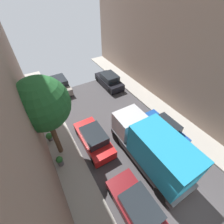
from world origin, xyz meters
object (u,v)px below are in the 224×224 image
(parked_car_right_2, at_px, (109,81))
(street_tree_2, at_px, (42,104))
(parked_car_left_3, at_px, (94,139))
(parked_car_right_1, at_px, (163,129))
(parked_car_left_2, at_px, (138,209))
(delivery_truck, at_px, (152,148))
(potted_plant_1, at_px, (49,136))
(potted_plant_3, at_px, (60,161))
(potted_plant_2, at_px, (34,93))
(parked_car_left_4, at_px, (60,84))

(parked_car_right_2, relative_size, street_tree_2, 0.66)
(parked_car_left_3, distance_m, parked_car_right_1, 5.78)
(parked_car_left_2, height_order, delivery_truck, delivery_truck)
(parked_car_right_2, xyz_separation_m, potted_plant_1, (-8.35, -4.74, -0.14))
(street_tree_2, xyz_separation_m, potted_plant_3, (-0.32, -1.11, -4.22))
(potted_plant_2, xyz_separation_m, potted_plant_3, (0.01, -9.25, -0.14))
(parked_car_left_2, xyz_separation_m, street_tree_2, (-2.54, 6.28, 4.11))
(parked_car_left_4, relative_size, parked_car_right_1, 1.00)
(parked_car_left_2, height_order, potted_plant_1, parked_car_left_2)
(potted_plant_1, bearing_deg, street_tree_2, -74.64)
(delivery_truck, relative_size, potted_plant_3, 7.71)
(parked_car_left_3, distance_m, parked_car_right_2, 8.75)
(potted_plant_2, bearing_deg, street_tree_2, -87.70)
(parked_car_right_2, bearing_deg, parked_car_left_3, -128.08)
(potted_plant_3, bearing_deg, parked_car_left_4, 73.31)
(delivery_truck, height_order, potted_plant_1, delivery_truck)
(parked_car_right_1, distance_m, potted_plant_2, 13.68)
(parked_car_right_2, height_order, street_tree_2, street_tree_2)
(parked_car_left_4, height_order, potted_plant_1, parked_car_left_4)
(potted_plant_1, relative_size, potted_plant_2, 0.71)
(street_tree_2, bearing_deg, parked_car_left_2, -67.98)
(street_tree_2, distance_m, potted_plant_2, 9.11)
(parked_car_right_1, xyz_separation_m, delivery_truck, (-2.70, -1.37, 1.07))
(potted_plant_3, bearing_deg, parked_car_right_2, 41.54)
(parked_car_left_4, bearing_deg, potted_plant_3, -106.69)
(parked_car_left_4, height_order, delivery_truck, delivery_truck)
(potted_plant_1, bearing_deg, parked_car_left_4, 67.03)
(street_tree_2, distance_m, potted_plant_3, 4.37)
(parked_car_left_4, distance_m, potted_plant_3, 9.95)
(potted_plant_1, xyz_separation_m, potted_plant_2, (0.08, 6.67, 0.18))
(parked_car_right_1, bearing_deg, potted_plant_2, 127.20)
(delivery_truck, bearing_deg, street_tree_2, 141.77)
(parked_car_left_2, distance_m, delivery_truck, 3.62)
(potted_plant_3, bearing_deg, parked_car_left_2, -61.10)
(parked_car_left_2, xyz_separation_m, parked_car_right_1, (5.40, 3.53, 0.00))
(street_tree_2, height_order, potted_plant_3, street_tree_2)
(parked_car_left_3, bearing_deg, parked_car_left_2, -90.00)
(parked_car_right_2, bearing_deg, potted_plant_3, -138.46)
(potted_plant_2, bearing_deg, potted_plant_3, -89.92)
(parked_car_left_4, height_order, potted_plant_3, parked_car_left_4)
(parked_car_left_3, bearing_deg, street_tree_2, 164.88)
(parked_car_right_1, distance_m, street_tree_2, 9.36)
(parked_car_left_3, relative_size, potted_plant_1, 5.54)
(parked_car_right_2, relative_size, potted_plant_1, 5.54)
(parked_car_right_1, bearing_deg, parked_car_left_4, 115.79)
(parked_car_left_3, relative_size, parked_car_right_1, 1.00)
(delivery_truck, distance_m, street_tree_2, 7.33)
(delivery_truck, height_order, street_tree_2, street_tree_2)
(parked_car_left_3, bearing_deg, potted_plant_1, 143.80)
(parked_car_left_3, xyz_separation_m, potted_plant_3, (-2.86, -0.42, -0.11))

